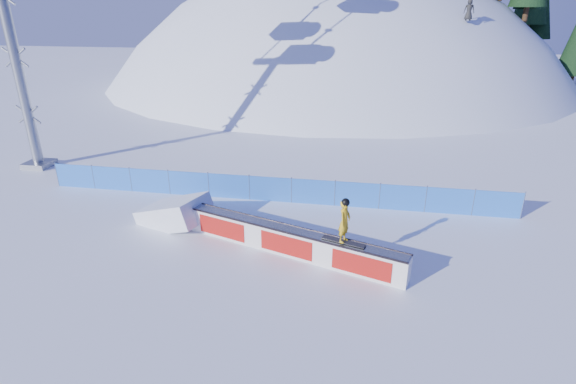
# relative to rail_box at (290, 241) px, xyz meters

# --- Properties ---
(ground) EXTENTS (160.00, 160.00, 0.00)m
(ground) POSITION_rel_rail_box_xyz_m (-1.71, 0.13, -0.52)
(ground) COLOR white
(ground) RESTS_ON ground
(snow_hill) EXTENTS (64.00, 64.00, 64.00)m
(snow_hill) POSITION_rel_rail_box_xyz_m (-1.71, 42.13, -18.52)
(snow_hill) COLOR white
(snow_hill) RESTS_ON ground
(safety_fence) EXTENTS (22.05, 0.05, 1.30)m
(safety_fence) POSITION_rel_rail_box_xyz_m (-1.71, 4.63, 0.08)
(safety_fence) COLOR blue
(safety_fence) RESTS_ON ground
(rail_box) EXTENTS (8.52, 3.36, 1.05)m
(rail_box) POSITION_rel_rail_box_xyz_m (0.00, 0.00, 0.00)
(rail_box) COLOR white
(rail_box) RESTS_ON ground
(snow_ramp) EXTENTS (3.41, 2.70, 1.86)m
(snow_ramp) POSITION_rel_rail_box_xyz_m (-5.20, 1.73, -0.52)
(snow_ramp) COLOR white
(snow_ramp) RESTS_ON ground
(snowboarder) EXTENTS (1.55, 0.75, 1.61)m
(snowboarder) POSITION_rel_rail_box_xyz_m (1.98, -0.66, 1.33)
(snowboarder) COLOR black
(snowboarder) RESTS_ON rail_box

